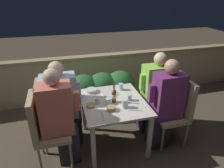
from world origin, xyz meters
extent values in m
plane|color=brown|center=(0.00, 0.00, 0.00)|extent=(16.00, 16.00, 0.00)
cube|color=tan|center=(0.00, 1.43, 0.43)|extent=(9.00, 0.14, 0.86)
cube|color=tan|center=(0.00, 1.43, 0.88)|extent=(9.00, 0.18, 0.04)
cube|color=silver|center=(0.00, 0.00, 0.69)|extent=(0.83, 0.94, 0.03)
cube|color=silver|center=(-0.36, -0.42, 0.34)|extent=(0.05, 0.05, 0.67)
cube|color=silver|center=(0.36, -0.42, 0.34)|extent=(0.05, 0.05, 0.67)
cube|color=silver|center=(-0.36, 0.42, 0.34)|extent=(0.05, 0.05, 0.67)
cube|color=silver|center=(0.36, 0.42, 0.34)|extent=(0.05, 0.05, 0.67)
cube|color=brown|center=(0.04, 0.85, 0.14)|extent=(1.19, 0.36, 0.28)
ellipsoid|color=#2D6633|center=(-0.29, 0.85, 0.51)|extent=(0.53, 0.47, 0.51)
ellipsoid|color=#2D6633|center=(0.04, 0.85, 0.51)|extent=(0.53, 0.47, 0.51)
ellipsoid|color=#2D6633|center=(0.36, 0.85, 0.51)|extent=(0.53, 0.47, 0.51)
cube|color=tan|center=(-0.81, -0.15, 0.44)|extent=(0.42, 0.42, 0.05)
cube|color=tan|center=(-0.99, -0.15, 0.73)|extent=(0.06, 0.42, 0.52)
cylinder|color=#9E8966|center=(-0.99, -0.33, 0.21)|extent=(0.03, 0.03, 0.42)
cylinder|color=#9E8966|center=(-0.63, -0.33, 0.21)|extent=(0.03, 0.03, 0.42)
cylinder|color=#9E8966|center=(-0.99, 0.04, 0.21)|extent=(0.03, 0.03, 0.42)
cylinder|color=#9E8966|center=(-0.63, 0.04, 0.21)|extent=(0.03, 0.03, 0.42)
cube|color=#282833|center=(-0.64, -0.15, 0.23)|extent=(0.27, 0.23, 0.47)
cube|color=#E07A66|center=(-0.74, -0.15, 0.79)|extent=(0.38, 0.26, 0.64)
cube|color=#E07A66|center=(-0.49, -0.15, 0.86)|extent=(0.07, 0.07, 0.24)
sphere|color=beige|center=(-0.74, -0.15, 1.20)|extent=(0.19, 0.19, 0.19)
cube|color=tan|center=(-0.76, 0.19, 0.44)|extent=(0.42, 0.42, 0.05)
cube|color=tan|center=(-0.95, 0.19, 0.73)|extent=(0.06, 0.42, 0.52)
cylinder|color=#9E8966|center=(-0.94, 0.01, 0.21)|extent=(0.03, 0.03, 0.42)
cylinder|color=#9E8966|center=(-0.58, 0.01, 0.21)|extent=(0.03, 0.03, 0.42)
cylinder|color=#9E8966|center=(-0.94, 0.37, 0.21)|extent=(0.03, 0.03, 0.42)
cylinder|color=#9E8966|center=(-0.58, 0.37, 0.21)|extent=(0.03, 0.03, 0.42)
cube|color=#282833|center=(-0.59, 0.19, 0.23)|extent=(0.32, 0.23, 0.47)
cube|color=silver|center=(-0.69, 0.19, 0.77)|extent=(0.45, 0.26, 0.60)
cube|color=silver|center=(-0.44, 0.19, 0.84)|extent=(0.07, 0.07, 0.24)
sphere|color=beige|center=(-0.69, 0.19, 1.16)|extent=(0.19, 0.19, 0.19)
cube|color=tan|center=(0.76, -0.20, 0.44)|extent=(0.42, 0.42, 0.05)
cube|color=tan|center=(0.95, -0.20, 0.73)|extent=(0.06, 0.42, 0.52)
cylinder|color=#9E8966|center=(0.58, -0.38, 0.21)|extent=(0.03, 0.03, 0.42)
cylinder|color=#9E8966|center=(0.94, -0.38, 0.21)|extent=(0.03, 0.03, 0.42)
cylinder|color=#9E8966|center=(0.58, -0.02, 0.21)|extent=(0.03, 0.03, 0.42)
cylinder|color=#9E8966|center=(0.94, -0.02, 0.21)|extent=(0.03, 0.03, 0.42)
cube|color=#282833|center=(0.59, -0.20, 0.23)|extent=(0.26, 0.23, 0.47)
cube|color=#6B2D66|center=(0.69, -0.20, 0.78)|extent=(0.38, 0.26, 0.63)
cube|color=#6B2D66|center=(0.44, -0.20, 0.86)|extent=(0.07, 0.07, 0.24)
sphere|color=tan|center=(0.69, -0.20, 1.19)|extent=(0.19, 0.19, 0.19)
cube|color=tan|center=(0.80, 0.17, 0.44)|extent=(0.42, 0.42, 0.05)
cube|color=tan|center=(0.99, 0.17, 0.73)|extent=(0.06, 0.42, 0.52)
cylinder|color=#9E8966|center=(0.62, -0.01, 0.21)|extent=(0.03, 0.03, 0.42)
cylinder|color=#9E8966|center=(0.98, -0.01, 0.21)|extent=(0.03, 0.03, 0.42)
cylinder|color=#9E8966|center=(0.62, 0.35, 0.21)|extent=(0.03, 0.03, 0.42)
cylinder|color=#9E8966|center=(0.98, 0.35, 0.21)|extent=(0.03, 0.03, 0.42)
cube|color=#282833|center=(0.63, 0.17, 0.23)|extent=(0.31, 0.23, 0.47)
cube|color=#8CCC4C|center=(0.73, 0.17, 0.77)|extent=(0.45, 0.26, 0.61)
cube|color=#8CCC4C|center=(0.48, 0.17, 0.84)|extent=(0.07, 0.07, 0.24)
sphere|color=beige|center=(0.73, 0.17, 1.17)|extent=(0.19, 0.19, 0.19)
cylinder|color=brown|center=(0.00, -0.03, 0.78)|extent=(0.06, 0.06, 0.17)
cylinder|color=beige|center=(0.00, -0.03, 0.79)|extent=(0.06, 0.06, 0.06)
cone|color=brown|center=(0.00, -0.03, 0.88)|extent=(0.06, 0.06, 0.03)
cylinder|color=brown|center=(0.00, -0.03, 0.93)|extent=(0.02, 0.02, 0.07)
cylinder|color=silver|center=(0.01, 0.22, 0.71)|extent=(0.24, 0.24, 0.01)
cylinder|color=silver|center=(-0.24, 0.34, 0.72)|extent=(0.16, 0.16, 0.04)
torus|color=silver|center=(-0.24, 0.34, 0.74)|extent=(0.16, 0.16, 0.01)
cylinder|color=tan|center=(-0.32, -0.06, 0.72)|extent=(0.11, 0.11, 0.04)
torus|color=tan|center=(-0.32, -0.06, 0.73)|extent=(0.11, 0.11, 0.01)
cylinder|color=tan|center=(-0.08, -0.20, 0.73)|extent=(0.11, 0.11, 0.05)
torus|color=tan|center=(-0.08, -0.20, 0.75)|extent=(0.11, 0.11, 0.01)
cylinder|color=silver|center=(-0.22, 0.00, 0.74)|extent=(0.07, 0.07, 0.08)
cylinder|color=silver|center=(0.21, -0.04, 0.74)|extent=(0.06, 0.06, 0.09)
cylinder|color=silver|center=(-0.08, -0.05, 0.74)|extent=(0.07, 0.07, 0.08)
cylinder|color=silver|center=(0.09, -0.19, 0.76)|extent=(0.08, 0.08, 0.11)
cylinder|color=silver|center=(0.20, 0.29, 0.75)|extent=(0.07, 0.07, 0.10)
cube|color=silver|center=(0.20, -0.29, 0.71)|extent=(0.17, 0.08, 0.01)
cube|color=silver|center=(-0.21, -0.31, 0.71)|extent=(0.03, 0.17, 0.01)
camera|label=1|loc=(-0.63, -2.22, 2.06)|focal=32.00mm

